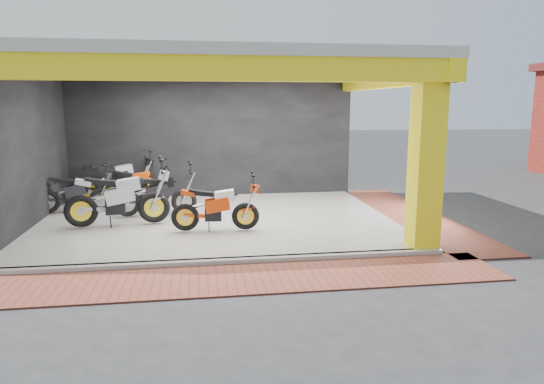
{
  "coord_description": "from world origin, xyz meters",
  "views": [
    {
      "loc": [
        -0.35,
        -9.08,
        2.74
      ],
      "look_at": [
        1.13,
        0.88,
        0.9
      ],
      "focal_mm": 32.0,
      "sensor_mm": 36.0,
      "label": 1
    }
  ],
  "objects": [
    {
      "name": "ground",
      "position": [
        0.0,
        0.0,
        0.0
      ],
      "size": [
        80.0,
        80.0,
        0.0
      ],
      "primitive_type": "plane",
      "color": "#2D2D30",
      "rests_on": "ground"
    },
    {
      "name": "showroom_floor",
      "position": [
        0.0,
        2.0,
        0.05
      ],
      "size": [
        8.0,
        6.0,
        0.1
      ],
      "primitive_type": "cube",
      "color": "beige",
      "rests_on": "ground"
    },
    {
      "name": "showroom_ceiling",
      "position": [
        0.0,
        2.0,
        3.6
      ],
      "size": [
        8.4,
        6.4,
        0.2
      ],
      "primitive_type": "cube",
      "color": "beige",
      "rests_on": "corner_column"
    },
    {
      "name": "back_wall",
      "position": [
        0.0,
        5.1,
        1.75
      ],
      "size": [
        8.2,
        0.2,
        3.5
      ],
      "primitive_type": "cube",
      "color": "black",
      "rests_on": "ground"
    },
    {
      "name": "left_wall",
      "position": [
        -4.1,
        2.0,
        1.75
      ],
      "size": [
        0.2,
        6.2,
        3.5
      ],
      "primitive_type": "cube",
      "color": "black",
      "rests_on": "ground"
    },
    {
      "name": "corner_column",
      "position": [
        3.75,
        -0.75,
        1.75
      ],
      "size": [
        0.5,
        0.5,
        3.5
      ],
      "primitive_type": "cube",
      "color": "yellow",
      "rests_on": "ground"
    },
    {
      "name": "header_beam_front",
      "position": [
        0.0,
        -1.0,
        3.3
      ],
      "size": [
        8.4,
        0.3,
        0.4
      ],
      "primitive_type": "cube",
      "color": "yellow",
      "rests_on": "corner_column"
    },
    {
      "name": "header_beam_right",
      "position": [
        4.0,
        2.0,
        3.3
      ],
      "size": [
        0.3,
        6.4,
        0.4
      ],
      "primitive_type": "cube",
      "color": "yellow",
      "rests_on": "corner_column"
    },
    {
      "name": "floor_kerb",
      "position": [
        0.0,
        -1.02,
        0.05
      ],
      "size": [
        8.0,
        0.2,
        0.1
      ],
      "primitive_type": "cube",
      "color": "beige",
      "rests_on": "ground"
    },
    {
      "name": "paver_front",
      "position": [
        0.0,
        -1.8,
        0.01
      ],
      "size": [
        9.0,
        1.4,
        0.03
      ],
      "primitive_type": "cube",
      "color": "brown",
      "rests_on": "ground"
    },
    {
      "name": "paver_right",
      "position": [
        4.8,
        2.0,
        0.01
      ],
      "size": [
        1.4,
        7.0,
        0.03
      ],
      "primitive_type": "cube",
      "color": "brown",
      "rests_on": "ground"
    },
    {
      "name": "moto_hero",
      "position": [
        0.56,
        0.82,
        0.69
      ],
      "size": [
        1.98,
        0.84,
        1.19
      ],
      "primitive_type": null,
      "rotation": [
        0.0,
        0.0,
        -0.06
      ],
      "color": "red",
      "rests_on": "showroom_floor"
    },
    {
      "name": "moto_row_a",
      "position": [
        -1.39,
        1.7,
        0.82
      ],
      "size": [
        2.43,
        1.14,
        1.43
      ],
      "primitive_type": null,
      "rotation": [
        0.0,
        0.0,
        0.12
      ],
      "color": "#B4B7BC",
      "rests_on": "showroom_floor"
    },
    {
      "name": "moto_row_b",
      "position": [
        -0.76,
        2.55,
        0.72
      ],
      "size": [
        2.1,
        0.93,
        1.25
      ],
      "primitive_type": null,
      "rotation": [
        0.0,
        0.0,
        0.09
      ],
      "color": "black",
      "rests_on": "showroom_floor"
    },
    {
      "name": "moto_row_c",
      "position": [
        -1.45,
        3.76,
        0.69
      ],
      "size": [
        2.05,
        1.07,
        1.19
      ],
      "primitive_type": null,
      "rotation": [
        0.0,
        0.0,
        -0.19
      ],
      "color": "black",
      "rests_on": "showroom_floor"
    },
    {
      "name": "moto_row_d",
      "position": [
        -2.8,
        3.18,
        0.68
      ],
      "size": [
        1.96,
        0.86,
        1.17
      ],
      "primitive_type": null,
      "rotation": [
        0.0,
        0.0,
        0.08
      ],
      "color": "black",
      "rests_on": "showroom_floor"
    },
    {
      "name": "moto_row_e",
      "position": [
        -1.98,
        4.68,
        0.78
      ],
      "size": [
        2.36,
        1.54,
        1.35
      ],
      "primitive_type": null,
      "rotation": [
        0.0,
        0.0,
        0.36
      ],
      "color": "black",
      "rests_on": "showroom_floor"
    }
  ]
}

